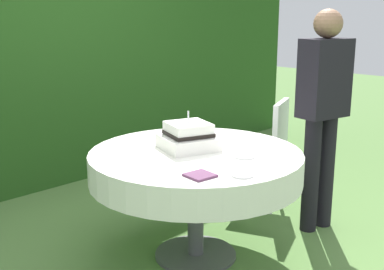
{
  "coord_description": "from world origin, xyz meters",
  "views": [
    {
      "loc": [
        -2.17,
        -2.12,
        1.58
      ],
      "look_at": [
        0.01,
        0.04,
        0.82
      ],
      "focal_mm": 46.63,
      "sensor_mm": 36.0,
      "label": 1
    }
  ],
  "objects_px": {
    "garden_chair": "(268,143)",
    "serving_plate_near": "(244,156)",
    "wedding_cake": "(189,137)",
    "napkin_stack": "(200,175)",
    "standing_person": "(323,106)",
    "cake_table": "(196,166)",
    "serving_plate_far": "(242,175)"
  },
  "relations": [
    {
      "from": "garden_chair",
      "to": "serving_plate_near",
      "type": "bearing_deg",
      "value": -151.74
    },
    {
      "from": "wedding_cake",
      "to": "napkin_stack",
      "type": "xyz_separation_m",
      "value": [
        -0.35,
        -0.44,
        -0.07
      ]
    },
    {
      "from": "wedding_cake",
      "to": "standing_person",
      "type": "relative_size",
      "value": 0.26
    },
    {
      "from": "wedding_cake",
      "to": "napkin_stack",
      "type": "distance_m",
      "value": 0.57
    },
    {
      "from": "serving_plate_near",
      "to": "standing_person",
      "type": "xyz_separation_m",
      "value": [
        0.84,
        -0.03,
        0.2
      ]
    },
    {
      "from": "cake_table",
      "to": "serving_plate_near",
      "type": "xyz_separation_m",
      "value": [
        0.13,
        -0.29,
        0.1
      ]
    },
    {
      "from": "cake_table",
      "to": "serving_plate_near",
      "type": "bearing_deg",
      "value": -66.54
    },
    {
      "from": "serving_plate_far",
      "to": "standing_person",
      "type": "distance_m",
      "value": 1.16
    },
    {
      "from": "wedding_cake",
      "to": "serving_plate_far",
      "type": "bearing_deg",
      "value": -107.04
    },
    {
      "from": "cake_table",
      "to": "garden_chair",
      "type": "xyz_separation_m",
      "value": [
        1.04,
        0.2,
        -0.08
      ]
    },
    {
      "from": "napkin_stack",
      "to": "standing_person",
      "type": "xyz_separation_m",
      "value": [
        1.29,
        0.03,
        0.2
      ]
    },
    {
      "from": "cake_table",
      "to": "standing_person",
      "type": "distance_m",
      "value": 1.06
    },
    {
      "from": "garden_chair",
      "to": "standing_person",
      "type": "bearing_deg",
      "value": -98.93
    },
    {
      "from": "garden_chair",
      "to": "standing_person",
      "type": "xyz_separation_m",
      "value": [
        -0.08,
        -0.53,
        0.39
      ]
    },
    {
      "from": "napkin_stack",
      "to": "standing_person",
      "type": "distance_m",
      "value": 1.31
    },
    {
      "from": "cake_table",
      "to": "serving_plate_near",
      "type": "relative_size",
      "value": 9.48
    },
    {
      "from": "serving_plate_near",
      "to": "garden_chair",
      "type": "distance_m",
      "value": 1.06
    },
    {
      "from": "serving_plate_near",
      "to": "garden_chair",
      "type": "relative_size",
      "value": 0.16
    },
    {
      "from": "serving_plate_far",
      "to": "standing_person",
      "type": "bearing_deg",
      "value": 9.4
    },
    {
      "from": "cake_table",
      "to": "napkin_stack",
      "type": "xyz_separation_m",
      "value": [
        -0.33,
        -0.36,
        0.1
      ]
    },
    {
      "from": "napkin_stack",
      "to": "garden_chair",
      "type": "bearing_deg",
      "value": 22.15
    },
    {
      "from": "serving_plate_far",
      "to": "garden_chair",
      "type": "bearing_deg",
      "value": 30.54
    },
    {
      "from": "cake_table",
      "to": "wedding_cake",
      "type": "bearing_deg",
      "value": 77.41
    },
    {
      "from": "garden_chair",
      "to": "standing_person",
      "type": "relative_size",
      "value": 0.56
    },
    {
      "from": "wedding_cake",
      "to": "serving_plate_near",
      "type": "xyz_separation_m",
      "value": [
        0.11,
        -0.37,
        -0.07
      ]
    },
    {
      "from": "serving_plate_far",
      "to": "standing_person",
      "type": "relative_size",
      "value": 0.08
    },
    {
      "from": "serving_plate_far",
      "to": "garden_chair",
      "type": "relative_size",
      "value": 0.14
    },
    {
      "from": "cake_table",
      "to": "wedding_cake",
      "type": "height_order",
      "value": "wedding_cake"
    },
    {
      "from": "napkin_stack",
      "to": "wedding_cake",
      "type": "bearing_deg",
      "value": 51.45
    },
    {
      "from": "wedding_cake",
      "to": "napkin_stack",
      "type": "relative_size",
      "value": 2.99
    },
    {
      "from": "wedding_cake",
      "to": "garden_chair",
      "type": "bearing_deg",
      "value": 6.67
    },
    {
      "from": "wedding_cake",
      "to": "standing_person",
      "type": "distance_m",
      "value": 1.03
    }
  ]
}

